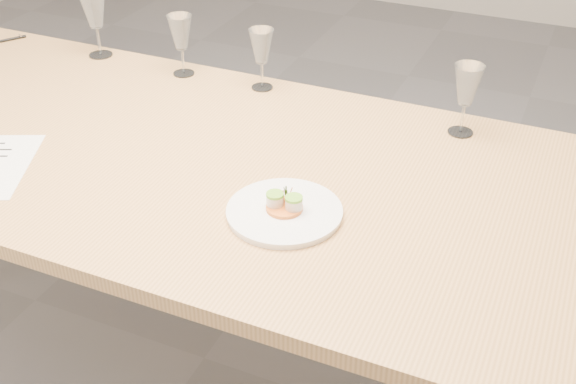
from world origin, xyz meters
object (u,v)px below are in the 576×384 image
at_px(ballpoint_pen, 7,40).
at_px(wine_glass_3, 467,87).
at_px(wine_glass_1, 180,34).
at_px(wine_glass_2, 261,48).
at_px(dinner_plate, 285,211).
at_px(wine_glass_0, 94,10).
at_px(dining_table, 188,174).

xyz_separation_m(ballpoint_pen, wine_glass_3, (1.57, -0.02, 0.13)).
distance_m(wine_glass_1, wine_glass_2, 0.27).
relative_size(dinner_plate, wine_glass_2, 1.43).
distance_m(wine_glass_0, wine_glass_3, 1.20).
bearing_deg(dining_table, dinner_plate, -24.25).
bearing_deg(wine_glass_3, wine_glass_0, 177.57).
bearing_deg(ballpoint_pen, wine_glass_2, -56.73).
distance_m(dining_table, wine_glass_1, 0.53).
xyz_separation_m(ballpoint_pen, wine_glass_0, (0.37, 0.03, 0.15)).
distance_m(dinner_plate, wine_glass_3, 0.62).
distance_m(dining_table, wine_glass_0, 0.76).
bearing_deg(ballpoint_pen, dinner_plate, -81.14).
distance_m(dining_table, ballpoint_pen, 1.04).
bearing_deg(dining_table, wine_glass_2, 87.75).
height_order(dinner_plate, ballpoint_pen, dinner_plate).
bearing_deg(wine_glass_3, dinner_plate, -117.07).
bearing_deg(dining_table, wine_glass_0, 143.08).
distance_m(ballpoint_pen, wine_glass_0, 0.40).
xyz_separation_m(wine_glass_0, wine_glass_3, (1.20, -0.05, -0.02)).
height_order(dining_table, dinner_plate, dinner_plate).
height_order(dining_table, wine_glass_0, wine_glass_0).
xyz_separation_m(dining_table, wine_glass_3, (0.62, 0.38, 0.20)).
distance_m(dining_table, dinner_plate, 0.39).
height_order(wine_glass_1, wine_glass_3, wine_glass_3).
relative_size(dining_table, ballpoint_pen, 20.76).
relative_size(wine_glass_0, wine_glass_2, 1.20).
xyz_separation_m(wine_glass_0, wine_glass_2, (0.60, -0.01, -0.03)).
bearing_deg(ballpoint_pen, wine_glass_0, -53.57).
height_order(wine_glass_1, wine_glass_2, wine_glass_1).
relative_size(wine_glass_1, wine_glass_2, 1.03).
bearing_deg(wine_glass_1, wine_glass_0, 176.82).
distance_m(ballpoint_pen, wine_glass_3, 1.58).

